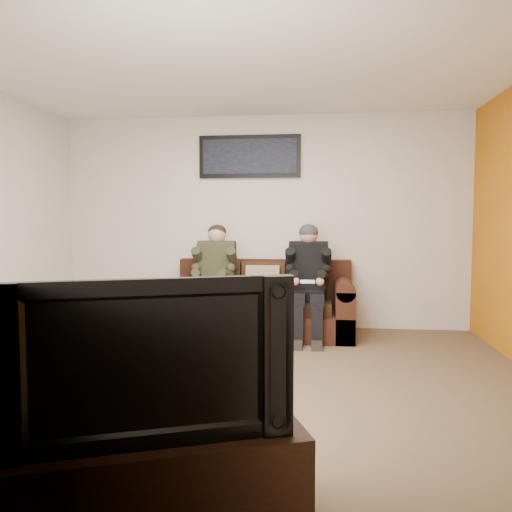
# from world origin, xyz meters

# --- Properties ---
(floor) EXTENTS (5.00, 5.00, 0.00)m
(floor) POSITION_xyz_m (0.00, 0.00, 0.00)
(floor) COLOR brown
(floor) RESTS_ON ground
(ceiling) EXTENTS (5.00, 5.00, 0.00)m
(ceiling) POSITION_xyz_m (0.00, 0.00, 2.60)
(ceiling) COLOR silver
(ceiling) RESTS_ON ground
(wall_back) EXTENTS (5.00, 0.00, 5.00)m
(wall_back) POSITION_xyz_m (0.00, 2.25, 1.30)
(wall_back) COLOR beige
(wall_back) RESTS_ON ground
(wall_front) EXTENTS (5.00, 0.00, 5.00)m
(wall_front) POSITION_xyz_m (0.00, -2.25, 1.30)
(wall_front) COLOR beige
(wall_front) RESTS_ON ground
(sofa) EXTENTS (2.07, 0.89, 0.85)m
(sofa) POSITION_xyz_m (0.04, 1.82, 0.32)
(sofa) COLOR #33180F
(sofa) RESTS_ON ground
(throw_pillow) EXTENTS (0.39, 0.19, 0.39)m
(throw_pillow) POSITION_xyz_m (0.04, 1.86, 0.60)
(throw_pillow) COLOR #998064
(throw_pillow) RESTS_ON sofa
(throw_blanket) EXTENTS (0.42, 0.21, 0.08)m
(throw_blanket) POSITION_xyz_m (-0.59, 2.08, 0.85)
(throw_blanket) COLOR tan
(throw_blanket) RESTS_ON sofa
(person_left) EXTENTS (0.51, 0.87, 1.27)m
(person_left) POSITION_xyz_m (-0.49, 1.65, 0.71)
(person_left) COLOR olive
(person_left) RESTS_ON sofa
(person_right) EXTENTS (0.51, 0.86, 1.28)m
(person_right) POSITION_xyz_m (0.57, 1.65, 0.71)
(person_right) COLOR black
(person_right) RESTS_ON sofa
(cat) EXTENTS (0.66, 0.26, 0.24)m
(cat) POSITION_xyz_m (0.07, 1.56, 0.51)
(cat) COLOR #4B2F1D
(cat) RESTS_ON sofa
(framed_poster) EXTENTS (1.25, 0.05, 0.52)m
(framed_poster) POSITION_xyz_m (-0.16, 2.22, 2.10)
(framed_poster) COLOR black
(framed_poster) RESTS_ON wall_back
(tv_stand) EXTENTS (1.38, 0.87, 0.41)m
(tv_stand) POSITION_xyz_m (-0.04, -1.95, 0.21)
(tv_stand) COLOR black
(tv_stand) RESTS_ON ground
(television) EXTENTS (1.15, 0.57, 0.67)m
(television) POSITION_xyz_m (-0.04, -1.95, 0.75)
(television) COLOR black
(television) RESTS_ON tv_stand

